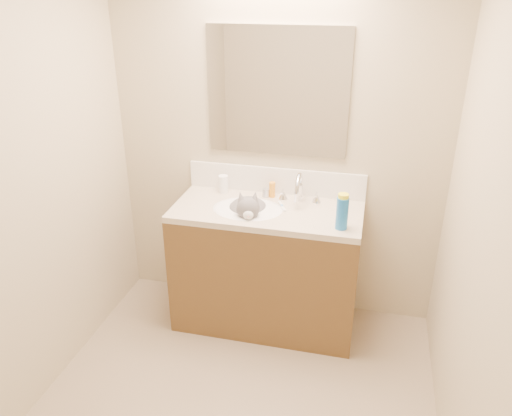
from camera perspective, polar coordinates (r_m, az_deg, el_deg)
The scene contains 16 objects.
room_shell at distance 2.05m, azimuth -4.47°, elevation 4.76°, with size 2.24×2.54×2.52m.
vanity_cabinet at distance 3.37m, azimuth 1.20°, elevation -7.03°, with size 1.20×0.55×0.82m, color brown.
counter_slab at distance 3.17m, azimuth 1.27°, elevation -0.40°, with size 1.20×0.55×0.04m, color #C4B49A.
basin at distance 3.19m, azimuth -0.96°, elevation -1.22°, with size 0.45×0.36×0.14m, color white.
faucet at distance 3.22m, azimuth 4.95°, elevation 2.00°, with size 0.28×0.20×0.21m.
cat at distance 3.18m, azimuth -0.92°, elevation -0.52°, with size 0.37×0.41×0.31m.
backsplash at distance 3.36m, azimuth 2.25°, elevation 3.15°, with size 1.20×0.02×0.18m, color white.
mirror at distance 3.19m, azimuth 2.43°, elevation 13.06°, with size 0.90×0.02×0.80m, color white.
pill_bottle at distance 3.39m, azimuth -3.75°, elevation 2.77°, with size 0.06×0.06×0.12m, color white.
pill_label at distance 3.40m, azimuth -3.74°, elevation 2.54°, with size 0.06×0.06×0.04m, color orange.
silver_jar at distance 3.32m, azimuth 1.16°, elevation 1.75°, with size 0.05×0.05×0.06m, color #B7B7BC.
amber_bottle at distance 3.31m, azimuth 1.86°, elevation 2.11°, with size 0.04×0.04×0.10m, color orange.
toothbrush at distance 3.18m, azimuth 2.98°, elevation 0.21°, with size 0.02×0.15×0.01m, color white.
toothbrush_head at distance 3.18m, azimuth 2.98°, elevation 0.24°, with size 0.01×0.03×0.01m, color #5F93C9.
spray_can at distance 2.91m, azimuth 9.81°, elevation -0.60°, with size 0.07×0.07×0.19m, color blue.
spray_cap at distance 2.87m, azimuth 9.96°, elevation 1.24°, with size 0.06×0.06×0.04m, color yellow.
Camera 1 is at (0.61, -1.83, 2.18)m, focal length 35.00 mm.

